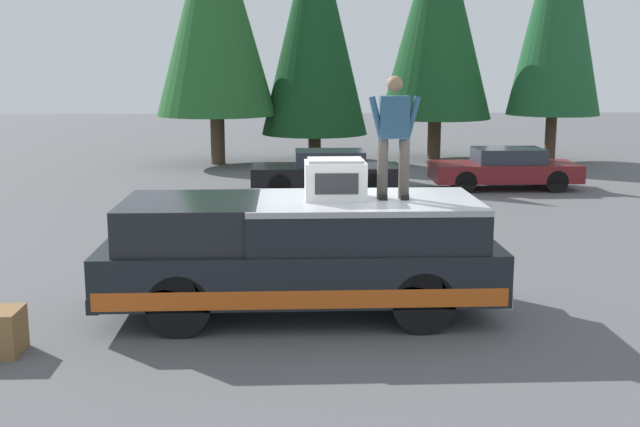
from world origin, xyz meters
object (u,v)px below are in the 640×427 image
at_px(parked_car_maroon, 505,168).
at_px(person_on_truck_bed, 394,134).
at_px(pickup_truck, 301,254).
at_px(compressor_unit, 335,179).
at_px(parked_car_black, 327,171).

bearing_deg(parked_car_maroon, person_on_truck_bed, 156.57).
bearing_deg(pickup_truck, parked_car_maroon, -28.85).
xyz_separation_m(pickup_truck, person_on_truck_bed, (0.01, -1.29, 1.68)).
height_order(compressor_unit, person_on_truck_bed, person_on_truck_bed).
relative_size(pickup_truck, parked_car_maroon, 1.35).
distance_m(compressor_unit, parked_car_black, 10.63).
bearing_deg(person_on_truck_bed, parked_car_black, 1.95).
bearing_deg(pickup_truck, parked_car_black, -5.03).
bearing_deg(person_on_truck_bed, parked_car_maroon, -23.43).
height_order(pickup_truck, compressor_unit, compressor_unit).
distance_m(compressor_unit, parked_car_maroon, 12.29).
bearing_deg(compressor_unit, pickup_truck, 93.41).
bearing_deg(parked_car_black, parked_car_maroon, -85.96).
xyz_separation_m(compressor_unit, person_on_truck_bed, (-0.02, -0.81, 0.62)).
bearing_deg(pickup_truck, compressor_unit, -86.59).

